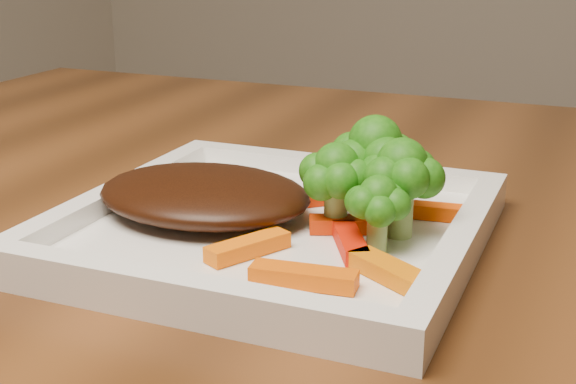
% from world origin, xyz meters
% --- Properties ---
extents(plate, '(0.27, 0.27, 0.01)m').
position_xyz_m(plate, '(-0.36, -0.20, 0.76)').
color(plate, white).
rests_on(plate, dining_table).
extents(steak, '(0.16, 0.12, 0.03)m').
position_xyz_m(steak, '(-0.41, -0.20, 0.78)').
color(steak, black).
rests_on(steak, plate).
extents(broccoli_0, '(0.08, 0.08, 0.07)m').
position_xyz_m(broccoli_0, '(-0.30, -0.16, 0.80)').
color(broccoli_0, '#316811').
rests_on(broccoli_0, plate).
extents(broccoli_1, '(0.08, 0.08, 0.06)m').
position_xyz_m(broccoli_1, '(-0.27, -0.19, 0.79)').
color(broccoli_1, '#126E12').
rests_on(broccoli_1, plate).
extents(broccoli_2, '(0.05, 0.05, 0.06)m').
position_xyz_m(broccoli_2, '(-0.28, -0.22, 0.79)').
color(broccoli_2, '#216F12').
rests_on(broccoli_2, plate).
extents(broccoli_3, '(0.07, 0.07, 0.06)m').
position_xyz_m(broccoli_3, '(-0.31, -0.19, 0.79)').
color(broccoli_3, '#187012').
rests_on(broccoli_3, plate).
extents(carrot_0, '(0.06, 0.02, 0.01)m').
position_xyz_m(carrot_0, '(-0.30, -0.28, 0.77)').
color(carrot_0, '#E75703').
rests_on(carrot_0, plate).
extents(carrot_1, '(0.06, 0.05, 0.01)m').
position_xyz_m(carrot_1, '(-0.26, -0.26, 0.77)').
color(carrot_1, orange).
rests_on(carrot_1, plate).
extents(carrot_2, '(0.04, 0.06, 0.01)m').
position_xyz_m(carrot_2, '(-0.35, -0.26, 0.77)').
color(carrot_2, '#FF6904').
rests_on(carrot_2, plate).
extents(carrot_3, '(0.05, 0.02, 0.01)m').
position_xyz_m(carrot_3, '(-0.26, -0.15, 0.77)').
color(carrot_3, '#FC4A04').
rests_on(carrot_3, plate).
extents(carrot_4, '(0.06, 0.05, 0.01)m').
position_xyz_m(carrot_4, '(-0.33, -0.14, 0.77)').
color(carrot_4, red).
rests_on(carrot_4, plate).
extents(carrot_5, '(0.04, 0.06, 0.01)m').
position_xyz_m(carrot_5, '(-0.29, -0.22, 0.77)').
color(carrot_5, red).
rests_on(carrot_5, plate).
extents(carrot_6, '(0.06, 0.03, 0.01)m').
position_xyz_m(carrot_6, '(-0.30, -0.19, 0.77)').
color(carrot_6, red).
rests_on(carrot_6, plate).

